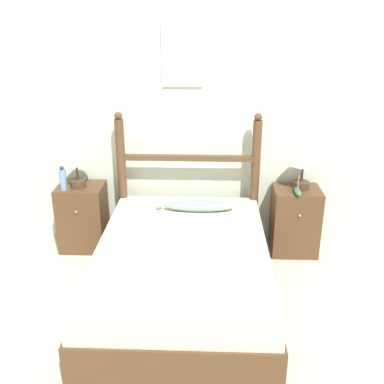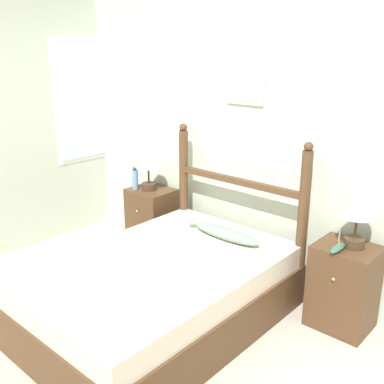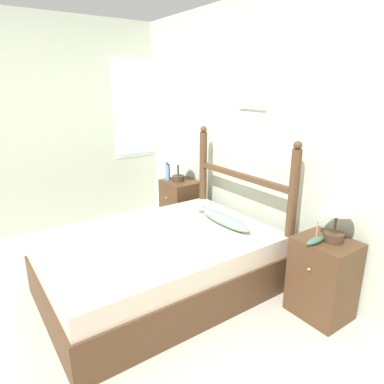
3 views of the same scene
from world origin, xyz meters
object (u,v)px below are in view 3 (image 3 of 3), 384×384
Objects in this scene: table_lamp_left at (178,158)px; nightstand_right at (323,278)px; table_lamp_right at (338,206)px; model_boat at (316,240)px; bottle at (168,172)px; nightstand_left at (180,206)px; fish_pillow at (224,219)px; bed at (160,264)px.

nightstand_right is at bearing 0.63° from table_lamp_left.
table_lamp_left is 1.00× the size of table_lamp_right.
model_boat reaches higher than nightstand_right.
nightstand_right is 2.78× the size of bottle.
nightstand_left is at bearing 180.00° from nightstand_right.
nightstand_right reaches higher than fish_pillow.
model_boat reaches higher than nightstand_left.
model_boat is at bearing -2.68° from table_lamp_left.
nightstand_right is 3.17× the size of model_boat.
nightstand_left and nightstand_right have the same top height.
nightstand_right is at bearing 78.53° from model_boat.
table_lamp_right is 2.20m from bottle.
fish_pillow is at bearing -165.28° from nightstand_right.
bottle reaches higher than model_boat.
table_lamp_right is at bearing 40.51° from bed.
table_lamp_right is (2.07, 0.02, 0.61)m from nightstand_left.
bottle is at bearing -176.87° from table_lamp_right.
table_lamp_left is at bearing 140.14° from bed.
nightstand_right is (1.02, 0.88, 0.07)m from bed.
model_boat reaches higher than bed.
table_lamp_left is at bearing -179.37° from nightstand_right.
bottle reaches higher than nightstand_right.
table_lamp_left reaches higher than model_boat.
table_lamp_right reaches higher than bottle.
bottle is (-0.12, -0.10, 0.43)m from nightstand_left.
table_lamp_right reaches higher than model_boat.
nightstand_left is 0.94× the size of fish_pillow.
bed is 1.49m from table_lamp_left.
bottle reaches higher than fish_pillow.
table_lamp_right is 2.00× the size of model_boat.
model_boat is (-0.06, -0.14, -0.26)m from table_lamp_right.
nightstand_left is (-1.02, 0.88, 0.07)m from bed.
nightstand_right is 0.61m from table_lamp_right.
fish_pillow reaches higher than bed.
nightstand_right is at bearing 14.72° from fish_pillow.
table_lamp_left is 0.23m from bottle.
bottle is (-2.15, -0.10, 0.43)m from nightstand_right.
nightstand_right is (2.03, 0.00, 0.00)m from nightstand_left.
model_boat is (-0.02, -0.12, 0.35)m from nightstand_right.
bed is at bearing -39.86° from table_lamp_left.
table_lamp_right is 1.05m from fish_pillow.
table_lamp_left and table_lamp_right have the same top height.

